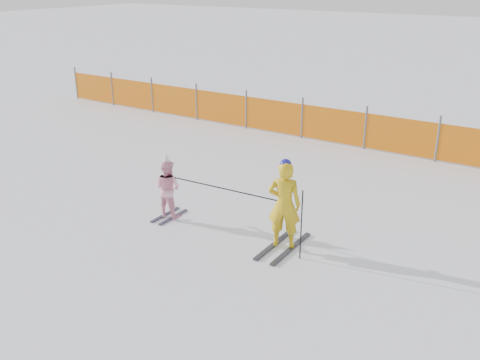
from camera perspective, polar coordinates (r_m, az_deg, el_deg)
name	(u,v)px	position (r m, az deg, el deg)	size (l,w,h in m)	color
ground	(226,236)	(10.32, -1.52, -6.03)	(120.00, 120.00, 0.00)	white
adult	(284,205)	(9.59, 4.74, -2.64)	(0.69, 1.42, 1.72)	black
child	(168,188)	(10.96, -7.73, -0.85)	(0.62, 0.86, 1.40)	black
ski_poles	(248,201)	(9.83, 0.91, -2.21)	(2.96, 0.22, 1.30)	black
safety_fence	(258,113)	(17.10, 1.92, 7.12)	(16.99, 0.06, 1.25)	#595960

